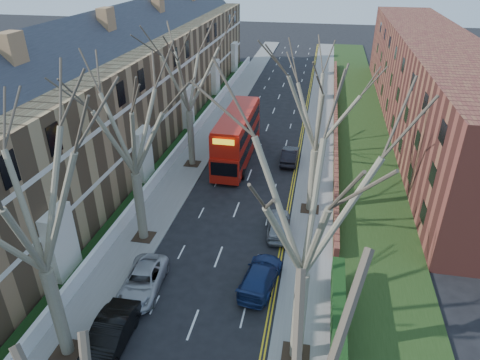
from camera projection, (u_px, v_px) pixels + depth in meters
The scene contains 17 objects.
pavement_left at pixel (217, 124), 50.33m from camera, with size 3.00×102.00×0.12m, color slate.
pavement_right at pixel (320, 131), 48.31m from camera, with size 3.00×102.00×0.12m, color slate.
terrace_left at pixel (121, 95), 42.11m from camera, with size 9.70×78.00×13.60m.
flats_right at pixel (429, 84), 47.49m from camera, with size 13.97×54.00×10.00m.
front_wall_left at pixel (182, 145), 43.44m from camera, with size 0.30×78.00×1.00m.
grass_verge_right at pixel (361, 133), 47.51m from camera, with size 6.00×102.00×0.06m.
tree_left_mid at pixel (24, 190), 17.28m from camera, with size 10.50×10.50×14.71m.
tree_left_far at pixel (128, 115), 26.06m from camera, with size 10.15×10.15×14.22m.
tree_left_dist at pixel (187, 64), 36.27m from camera, with size 10.50×10.50×14.71m.
tree_right_mid at pixel (310, 193), 17.08m from camera, with size 10.50×10.50×14.71m.
tree_right_far at pixel (320, 97), 29.32m from camera, with size 10.15×10.15×14.22m.
double_decker_bus at pixel (237, 138), 40.62m from camera, with size 2.90×11.32×4.72m.
car_left_mid at pixel (110, 336), 21.80m from camera, with size 1.64×4.72×1.55m, color black.
car_left_far at pixel (143, 281), 25.56m from camera, with size 2.19×4.74×1.32m, color #A7A7AC.
car_right_near at pixel (260, 276), 25.91m from camera, with size 1.93×4.74×1.38m, color navy.
car_right_mid at pixel (279, 224), 30.76m from camera, with size 1.70×4.23×1.44m, color gray.
car_right_far at pixel (290, 155), 41.05m from camera, with size 1.47×4.21×1.39m, color black.
Camera 1 is at (5.77, -7.04, 18.14)m, focal length 32.00 mm.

